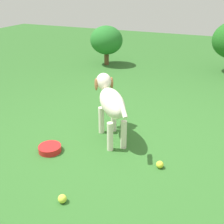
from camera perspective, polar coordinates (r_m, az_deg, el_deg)
ground at (r=2.69m, az=2.01°, el=-8.02°), size 14.00×14.00×0.00m
dog at (r=2.72m, az=-0.31°, el=2.20°), size 0.62×0.75×0.62m
tennis_ball_0 at (r=2.48m, az=10.02°, el=-10.83°), size 0.07×0.07×0.07m
tennis_ball_1 at (r=2.15m, az=-10.40°, el=-17.49°), size 0.07×0.07×0.07m
water_bowl at (r=2.73m, az=-12.93°, el=-7.50°), size 0.22×0.22×0.06m
shrub_far at (r=5.44m, az=-1.19°, el=14.83°), size 0.64×0.58×0.76m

